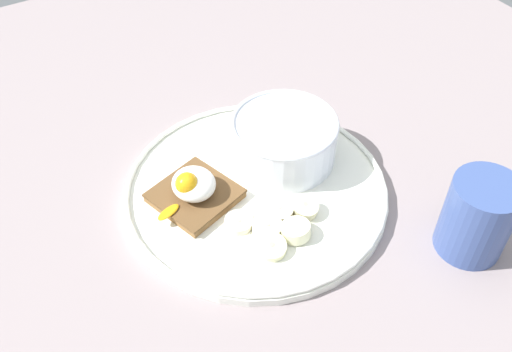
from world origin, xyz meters
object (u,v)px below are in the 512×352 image
at_px(toast_slice, 195,195).
at_px(banana_slice_outer, 272,247).
at_px(banana_slice_right, 267,228).
at_px(oatmeal_bowl, 284,140).
at_px(banana_slice_front, 294,232).
at_px(poached_egg, 192,184).
at_px(banana_slice_back, 239,222).
at_px(banana_slice_inner, 305,208).
at_px(coffee_mug, 478,216).
at_px(banana_slice_left, 280,211).

relative_size(toast_slice, banana_slice_outer, 2.37).
bearing_deg(banana_slice_right, oatmeal_bowl, 138.60).
distance_m(oatmeal_bowl, banana_slice_front, 0.13).
bearing_deg(poached_egg, oatmeal_bowl, 93.40).
relative_size(poached_egg, banana_slice_front, 1.78).
bearing_deg(oatmeal_bowl, banana_slice_front, -28.06).
bearing_deg(banana_slice_back, banana_slice_inner, 71.95).
height_order(banana_slice_inner, coffee_mug, coffee_mug).
bearing_deg(poached_egg, banana_slice_outer, 19.21).
relative_size(banana_slice_inner, banana_slice_outer, 0.71).
xyz_separation_m(banana_slice_front, banana_slice_right, (-0.02, -0.02, -0.00)).
xyz_separation_m(toast_slice, banana_slice_inner, (0.08, 0.09, 0.00)).
relative_size(banana_slice_back, banana_slice_right, 0.76).
xyz_separation_m(banana_slice_right, coffee_mug, (0.12, 0.18, 0.03)).
xyz_separation_m(oatmeal_bowl, toast_slice, (0.01, -0.12, -0.02)).
relative_size(banana_slice_front, banana_slice_outer, 1.00).
distance_m(oatmeal_bowl, banana_slice_back, 0.12).
bearing_deg(banana_slice_right, banana_slice_left, 117.63).
relative_size(banana_slice_front, banana_slice_left, 1.34).
bearing_deg(banana_slice_back, banana_slice_left, 76.12).
height_order(toast_slice, banana_slice_back, toast_slice).
relative_size(toast_slice, banana_slice_left, 3.19).
bearing_deg(banana_slice_outer, coffee_mug, 63.19).
relative_size(poached_egg, banana_slice_right, 1.77).
bearing_deg(banana_slice_back, poached_egg, -156.45).
bearing_deg(poached_egg, banana_slice_inner, 49.86).
xyz_separation_m(banana_slice_front, coffee_mug, (0.10, 0.16, 0.03)).
relative_size(toast_slice, banana_slice_inner, 3.31).
bearing_deg(poached_egg, banana_slice_front, 33.45).
relative_size(banana_slice_front, banana_slice_right, 1.00).
distance_m(banana_slice_left, coffee_mug, 0.21).
relative_size(banana_slice_outer, coffee_mug, 0.49).
bearing_deg(banana_slice_front, banana_slice_left, 174.02).
height_order(toast_slice, banana_slice_right, banana_slice_right).
bearing_deg(banana_slice_outer, banana_slice_front, 98.67).
bearing_deg(toast_slice, banana_slice_back, 21.29).
bearing_deg(banana_slice_left, toast_slice, -135.72).
xyz_separation_m(banana_slice_back, banana_slice_inner, (0.02, 0.07, 0.00)).
xyz_separation_m(toast_slice, coffee_mug, (0.20, 0.22, 0.03)).
relative_size(banana_slice_left, coffee_mug, 0.36).
bearing_deg(banana_slice_back, banana_slice_right, 42.50).
bearing_deg(coffee_mug, banana_slice_outer, -116.81).
bearing_deg(banana_slice_outer, banana_slice_back, -166.30).
bearing_deg(banana_slice_outer, banana_slice_left, 137.90).
bearing_deg(coffee_mug, banana_slice_left, -130.60).
xyz_separation_m(oatmeal_bowl, banana_slice_inner, (0.09, -0.03, -0.02)).
height_order(banana_slice_front, banana_slice_right, banana_slice_front).
distance_m(banana_slice_left, banana_slice_inner, 0.03).
bearing_deg(oatmeal_bowl, banana_slice_inner, -18.29).
xyz_separation_m(banana_slice_back, banana_slice_outer, (0.05, 0.01, 0.00)).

